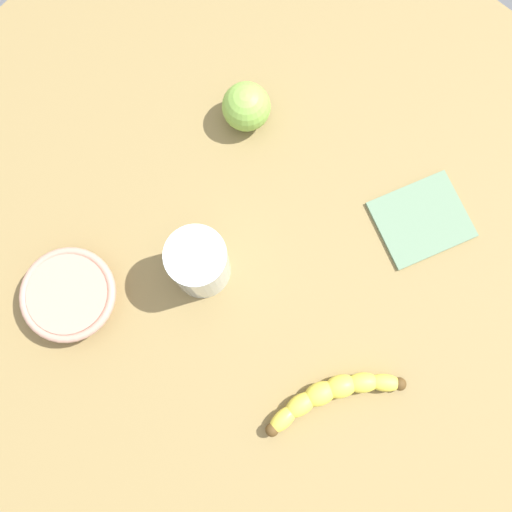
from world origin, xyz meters
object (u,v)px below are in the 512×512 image
smoothie_glass (199,264)px  ceramic_bowl (70,295)px  banana (332,395)px  green_apple_fruit (246,107)px

smoothie_glass → ceramic_bowl: bearing=143.1°
smoothie_glass → ceramic_bowl: 18.87cm
banana → ceramic_bowl: bearing=-39.5°
ceramic_bowl → green_apple_fruit: bearing=-0.7°
smoothie_glass → green_apple_fruit: 24.63cm
green_apple_fruit → banana: bearing=-123.2°
banana → green_apple_fruit: 42.89cm
smoothie_glass → green_apple_fruit: smoothie_glass is taller
banana → green_apple_fruit: (23.47, 35.84, 2.05)cm
smoothie_glass → green_apple_fruit: (22.09, 10.79, -1.43)cm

